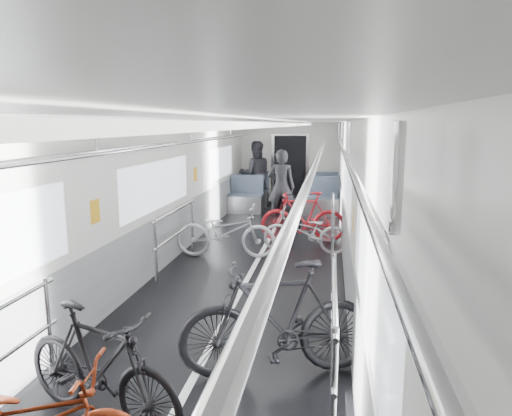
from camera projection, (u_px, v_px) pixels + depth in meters
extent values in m
cube|color=black|center=(250.00, 274.00, 7.24)|extent=(3.00, 14.00, 0.01)
cube|color=white|center=(250.00, 121.00, 6.80)|extent=(3.00, 14.00, 0.02)
cube|color=silver|center=(157.00, 197.00, 7.26)|extent=(0.02, 14.00, 2.40)
cube|color=silver|center=(349.00, 202.00, 6.78)|extent=(0.02, 14.00, 2.40)
cube|color=silver|center=(290.00, 162.00, 13.82)|extent=(3.00, 0.02, 2.40)
cube|color=white|center=(250.00, 274.00, 7.24)|extent=(0.08, 13.80, 0.01)
cube|color=slate|center=(161.00, 243.00, 7.39)|extent=(0.01, 13.90, 0.90)
cube|color=slate|center=(345.00, 251.00, 6.93)|extent=(0.01, 13.90, 0.90)
cube|color=white|center=(159.00, 185.00, 7.22)|extent=(0.01, 10.80, 0.75)
cube|color=white|center=(347.00, 189.00, 6.75)|extent=(0.01, 10.80, 0.75)
cube|color=white|center=(214.00, 125.00, 6.90)|extent=(0.14, 13.40, 0.05)
cube|color=white|center=(286.00, 125.00, 6.73)|extent=(0.14, 13.40, 0.05)
cube|color=black|center=(290.00, 169.00, 13.79)|extent=(0.95, 0.10, 2.00)
imported|color=black|center=(100.00, 367.00, 3.55)|extent=(1.69, 0.97, 0.98)
imported|color=#AEAFB3|center=(226.00, 231.00, 8.11)|extent=(1.81, 0.73, 0.93)
imported|color=black|center=(278.00, 319.00, 4.25)|extent=(1.93, 1.03, 1.12)
imported|color=#ABAAAF|center=(305.00, 231.00, 8.35)|extent=(1.58, 0.61, 0.82)
imported|color=red|center=(303.00, 217.00, 9.17)|extent=(1.73, 0.58, 1.02)
imported|color=black|center=(297.00, 208.00, 10.66)|extent=(0.81, 1.62, 0.81)
imported|color=black|center=(281.00, 187.00, 10.73)|extent=(0.66, 0.45, 1.77)
imported|color=#2A2930|center=(256.00, 174.00, 13.08)|extent=(1.07, 0.92, 1.87)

